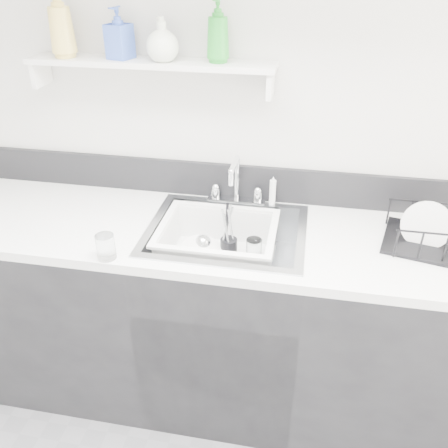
% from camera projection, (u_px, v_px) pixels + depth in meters
% --- Properties ---
extents(room_shell, '(3.50, 3.00, 2.60)m').
position_uv_depth(room_shell, '(147.00, 95.00, 0.85)').
color(room_shell, silver).
rests_on(room_shell, ground).
extents(counter_run, '(3.20, 0.62, 0.92)m').
position_uv_depth(counter_run, '(226.00, 317.00, 2.15)').
color(counter_run, black).
rests_on(counter_run, ground).
extents(backsplash, '(3.20, 0.02, 0.16)m').
position_uv_depth(backsplash, '(238.00, 182.00, 2.13)').
color(backsplash, black).
rests_on(backsplash, counter_run).
extents(sink, '(0.64, 0.52, 0.20)m').
position_uv_depth(sink, '(226.00, 249.00, 1.97)').
color(sink, silver).
rests_on(sink, counter_run).
extents(faucet, '(0.26, 0.18, 0.23)m').
position_uv_depth(faucet, '(236.00, 191.00, 2.10)').
color(faucet, silver).
rests_on(faucet, counter_run).
extents(side_sprayer, '(0.03, 0.03, 0.14)m').
position_uv_depth(side_sprayer, '(273.00, 191.00, 2.08)').
color(side_sprayer, white).
rests_on(side_sprayer, counter_run).
extents(wall_shelf, '(1.00, 0.16, 0.12)m').
position_uv_depth(wall_shelf, '(150.00, 65.00, 1.87)').
color(wall_shelf, silver).
rests_on(wall_shelf, room_shell).
extents(wash_tub, '(0.50, 0.41, 0.19)m').
position_uv_depth(wash_tub, '(218.00, 245.00, 1.97)').
color(wash_tub, white).
rests_on(wash_tub, sink).
extents(plate_stack, '(0.23, 0.22, 0.09)m').
position_uv_depth(plate_stack, '(204.00, 258.00, 1.98)').
color(plate_stack, white).
rests_on(plate_stack, wash_tub).
extents(utensil_cup, '(0.07, 0.07, 0.24)m').
position_uv_depth(utensil_cup, '(229.00, 246.00, 2.00)').
color(utensil_cup, black).
rests_on(utensil_cup, wash_tub).
extents(ladle, '(0.24, 0.30, 0.08)m').
position_uv_depth(ladle, '(209.00, 256.00, 1.96)').
color(ladle, silver).
rests_on(ladle, wash_tub).
extents(tumbler_in_tub, '(0.07, 0.07, 0.09)m').
position_uv_depth(tumbler_in_tub, '(254.00, 249.00, 1.99)').
color(tumbler_in_tub, white).
rests_on(tumbler_in_tub, wash_tub).
extents(tumbler_counter, '(0.08, 0.08, 0.10)m').
position_uv_depth(tumbler_counter, '(106.00, 247.00, 1.73)').
color(tumbler_counter, white).
rests_on(tumbler_counter, counter_run).
extents(dish_rack, '(0.43, 0.36, 0.13)m').
position_uv_depth(dish_rack, '(439.00, 231.00, 1.79)').
color(dish_rack, black).
rests_on(dish_rack, counter_run).
extents(bowl_small, '(0.14, 0.14, 0.03)m').
position_uv_depth(bowl_small, '(247.00, 269.00, 1.93)').
color(bowl_small, white).
rests_on(bowl_small, wash_tub).
extents(soap_bottle_a, '(0.12, 0.12, 0.26)m').
position_uv_depth(soap_bottle_a, '(60.00, 23.00, 1.84)').
color(soap_bottle_a, '#E8CB5F').
rests_on(soap_bottle_a, wall_shelf).
extents(soap_bottle_b, '(0.11, 0.11, 0.19)m').
position_uv_depth(soap_bottle_b, '(119.00, 33.00, 1.83)').
color(soap_bottle_b, '#3A5BC1').
rests_on(soap_bottle_b, wall_shelf).
extents(soap_bottle_c, '(0.14, 0.14, 0.16)m').
position_uv_depth(soap_bottle_c, '(162.00, 39.00, 1.79)').
color(soap_bottle_c, silver).
rests_on(soap_bottle_c, wall_shelf).
extents(soap_bottle_d, '(0.10, 0.10, 0.22)m').
position_uv_depth(soap_bottle_d, '(218.00, 31.00, 1.76)').
color(soap_bottle_d, '#209128').
rests_on(soap_bottle_d, wall_shelf).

